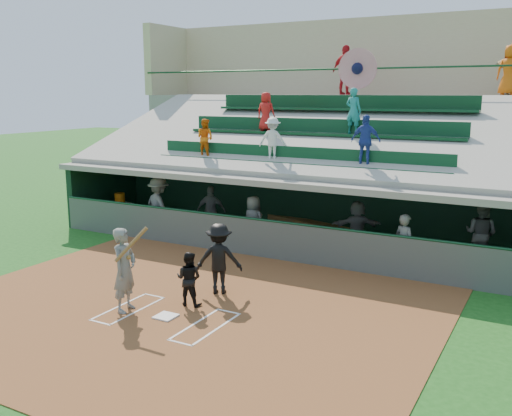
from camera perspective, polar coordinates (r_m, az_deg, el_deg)
The scene contains 21 objects.
ground at distance 12.54m, azimuth -9.00°, elevation -10.80°, with size 100.00×100.00×0.00m, color #185217.
dirt_slab at distance 12.90m, azimuth -7.63°, elevation -10.05°, with size 11.00×9.00×0.02m, color brown.
home_plate at distance 12.52m, azimuth -9.01°, elevation -10.65°, with size 0.43×0.43×0.03m, color silver.
batters_box_chalk at distance 12.53m, azimuth -9.01°, elevation -10.70°, with size 2.65×1.85×0.01m.
dugout_floor at distance 18.05m, azimuth 4.16°, elevation -3.65°, with size 16.00×3.50×0.04m, color gray.
concourse_slab at distance 23.86m, azimuth 11.02°, elevation 5.45°, with size 20.00×3.00×4.60m, color gray.
grandstand at distance 21.06m, azimuth 8.51°, elevation 4.65°, with size 20.40×10.40×7.80m.
batter_at_plate at distance 12.74m, azimuth -13.00°, elevation -6.02°, with size 0.90×0.79×1.95m.
catcher at distance 12.93m, azimuth -6.74°, elevation -7.02°, with size 0.60×0.47×1.23m, color black.
home_umpire at distance 13.57m, azimuth -3.71°, elevation -5.06°, with size 1.09×0.63×1.69m, color black.
dugout_bench at distance 19.28m, azimuth 5.08°, elevation -1.92°, with size 15.30×0.46×0.46m, color olive.
white_table at distance 21.59m, azimuth -13.29°, elevation -0.42°, with size 0.79×0.59×0.69m, color silver.
water_cooler at distance 21.51m, azimuth -13.46°, elevation 0.97°, with size 0.37×0.37×0.37m, color orange.
dugout_player_a at distance 19.23m, azimuth -9.69°, elevation 0.18°, with size 1.25×0.72×1.94m, color #5B5E59.
dugout_player_b at distance 18.97m, azimuth -4.49°, elevation -0.27°, with size 0.97×0.41×1.66m, color #545752.
dugout_player_c at distance 17.47m, azimuth -0.26°, elevation -1.37°, with size 0.78×0.51×1.59m, color #5A5C57.
dugout_player_d at distance 17.11m, azimuth 10.07°, elevation -1.85°, with size 1.47×0.47×1.58m, color #5F615B.
dugout_player_e at distance 15.29m, azimuth 14.60°, elevation -3.55°, with size 0.59×0.39×1.63m, color #51534F.
dugout_player_f at distance 16.71m, azimuth 21.57°, elevation -2.39°, with size 0.88×0.69×1.82m, color #555853.
concourse_staff_a at distance 23.35m, azimuth 8.95°, elevation 13.44°, with size 1.14×0.48×1.95m, color red.
concourse_staff_b at distance 21.71m, azimuth 24.01°, elevation 12.45°, with size 0.84×0.54×1.71m, color #C9560B.
Camera 1 is at (7.18, -9.13, 4.72)m, focal length 40.00 mm.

